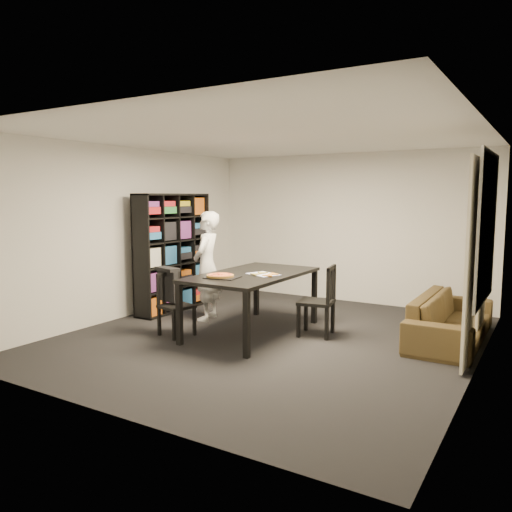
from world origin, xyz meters
The scene contains 16 objects.
room centered at (0.00, 0.00, 1.30)m, with size 5.01×5.51×2.61m.
window_pane centered at (2.48, 0.60, 1.50)m, with size 0.02×1.40×1.60m, color black.
window_frame centered at (2.48, 0.60, 1.50)m, with size 0.03×1.52×1.72m, color white.
curtain_left centered at (2.40, 0.08, 1.15)m, with size 0.03×0.70×2.25m, color beige.
curtain_right centered at (2.40, 1.12, 1.15)m, with size 0.03×0.70×2.25m, color beige.
bookshelf centered at (-2.16, 0.60, 0.95)m, with size 0.35×1.50×1.90m, color black.
dining_table centered at (-0.32, 0.06, 0.75)m, with size 1.10×1.98×0.83m.
chair_left centered at (-1.21, -0.54, 0.48)m, with size 0.47×0.47×0.84m.
chair_right centered at (0.55, 0.43, 0.54)m, with size 0.51×0.51×0.95m.
draped_jacket centered at (-1.32, -0.51, 0.69)m, with size 0.40×0.25×0.46m.
person centered at (-1.31, 0.37, 0.82)m, with size 0.60×0.39×1.63m, color silver.
baking_tray centered at (-0.45, -0.46, 0.83)m, with size 0.40×0.32×0.01m, color black.
pepperoni_pizza centered at (-0.48, -0.46, 0.85)m, with size 0.35×0.35×0.03m.
kitchen_towel centered at (-0.14, 0.04, 0.83)m, with size 0.40×0.30×0.01m, color silver.
pizza_slices centered at (-0.09, 0.00, 0.84)m, with size 0.37×0.31×0.01m, color #C17D3C, non-canonical shape.
sofa centered at (2.07, 1.07, 0.29)m, with size 2.01×0.79×0.59m, color #41321A.
Camera 1 is at (3.14, -5.60, 1.86)m, focal length 35.00 mm.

